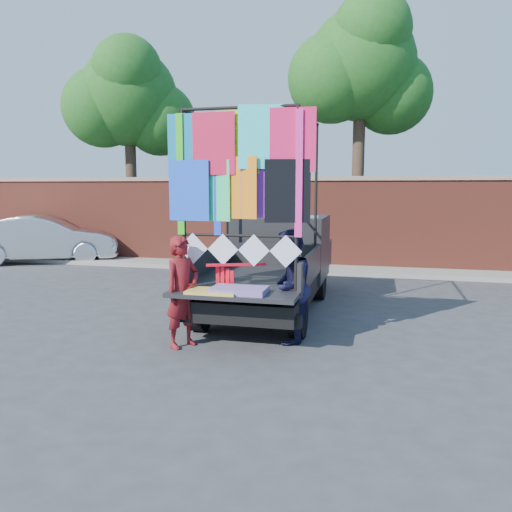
% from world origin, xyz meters
% --- Properties ---
extents(ground, '(90.00, 90.00, 0.00)m').
position_xyz_m(ground, '(0.00, 0.00, 0.00)').
color(ground, '#38383A').
rests_on(ground, ground).
extents(brick_wall, '(30.00, 0.45, 2.61)m').
position_xyz_m(brick_wall, '(0.00, 7.00, 1.33)').
color(brick_wall, brown).
rests_on(brick_wall, ground).
extents(curb, '(30.00, 1.20, 0.12)m').
position_xyz_m(curb, '(0.00, 6.30, 0.06)').
color(curb, gray).
rests_on(curb, ground).
extents(tree_left, '(4.20, 3.30, 7.05)m').
position_xyz_m(tree_left, '(-6.48, 8.12, 5.12)').
color(tree_left, '#38281C').
rests_on(tree_left, ground).
extents(tree_mid, '(4.20, 3.30, 7.73)m').
position_xyz_m(tree_mid, '(1.02, 8.12, 5.70)').
color(tree_mid, '#38281C').
rests_on(tree_mid, ground).
extents(pickup_truck, '(2.17, 5.45, 3.43)m').
position_xyz_m(pickup_truck, '(-0.29, 2.25, 0.87)').
color(pickup_truck, black).
rests_on(pickup_truck, ground).
extents(sedan, '(4.60, 3.17, 1.44)m').
position_xyz_m(sedan, '(-8.30, 5.99, 0.72)').
color(sedan, silver).
rests_on(sedan, ground).
extents(woman, '(0.62, 0.70, 1.62)m').
position_xyz_m(woman, '(-1.06, -0.72, 0.81)').
color(woman, maroon).
rests_on(woman, ground).
extents(man, '(0.68, 0.85, 1.70)m').
position_xyz_m(man, '(0.40, -0.15, 0.85)').
color(man, '#151433').
rests_on(man, ground).
extents(streamer_bundle, '(0.84, 0.35, 0.61)m').
position_xyz_m(streamer_bundle, '(-0.43, -0.44, 1.02)').
color(streamer_bundle, red).
rests_on(streamer_bundle, ground).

